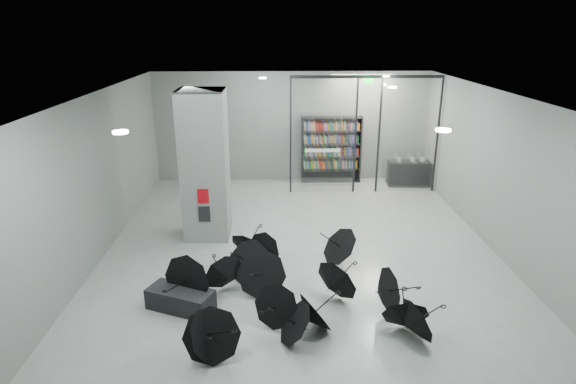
{
  "coord_description": "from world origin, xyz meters",
  "views": [
    {
      "loc": [
        -0.63,
        -10.27,
        5.51
      ],
      "look_at": [
        -0.3,
        1.5,
        1.4
      ],
      "focal_mm": 29.74,
      "sensor_mm": 36.0,
      "label": 1
    }
  ],
  "objects_px": {
    "bookshelf": "(331,150)",
    "umbrella_cluster": "(284,291)",
    "column": "(205,165)",
    "shop_counter": "(408,173)",
    "bench": "(181,299)"
  },
  "relations": [
    {
      "from": "column",
      "to": "umbrella_cluster",
      "type": "relative_size",
      "value": 0.74
    },
    {
      "from": "shop_counter",
      "to": "umbrella_cluster",
      "type": "relative_size",
      "value": 0.27
    },
    {
      "from": "bookshelf",
      "to": "shop_counter",
      "type": "relative_size",
      "value": 1.62
    },
    {
      "from": "bookshelf",
      "to": "shop_counter",
      "type": "distance_m",
      "value": 2.94
    },
    {
      "from": "column",
      "to": "bookshelf",
      "type": "bearing_deg",
      "value": 50.34
    },
    {
      "from": "bookshelf",
      "to": "umbrella_cluster",
      "type": "xyz_separation_m",
      "value": [
        -1.91,
        -8.34,
        -0.91
      ]
    },
    {
      "from": "bookshelf",
      "to": "umbrella_cluster",
      "type": "distance_m",
      "value": 8.61
    },
    {
      "from": "shop_counter",
      "to": "umbrella_cluster",
      "type": "height_order",
      "value": "umbrella_cluster"
    },
    {
      "from": "column",
      "to": "shop_counter",
      "type": "xyz_separation_m",
      "value": [
        6.71,
        4.15,
        -1.55
      ]
    },
    {
      "from": "umbrella_cluster",
      "to": "shop_counter",
      "type": "bearing_deg",
      "value": 58.82
    },
    {
      "from": "column",
      "to": "bookshelf",
      "type": "xyz_separation_m",
      "value": [
        3.94,
        4.75,
        -0.79
      ]
    },
    {
      "from": "bench",
      "to": "bookshelf",
      "type": "distance_m",
      "value": 9.44
    },
    {
      "from": "bench",
      "to": "column",
      "type": "bearing_deg",
      "value": 111.91
    },
    {
      "from": "bench",
      "to": "bookshelf",
      "type": "height_order",
      "value": "bookshelf"
    },
    {
      "from": "bench",
      "to": "shop_counter",
      "type": "relative_size",
      "value": 0.91
    }
  ]
}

